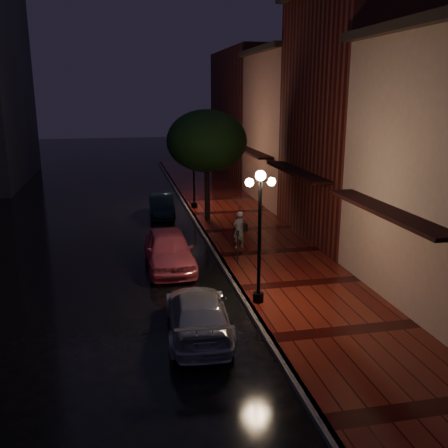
{
  "coord_description": "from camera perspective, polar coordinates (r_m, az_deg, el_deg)",
  "views": [
    {
      "loc": [
        -3.84,
        -19.55,
        6.76
      ],
      "look_at": [
        0.32,
        0.3,
        1.4
      ],
      "focal_mm": 40.0,
      "sensor_mm": 36.0,
      "label": 1
    }
  ],
  "objects": [
    {
      "name": "street_tree",
      "position": [
        26.05,
        -1.97,
        9.25
      ],
      "size": [
        4.16,
        4.16,
        5.8
      ],
      "color": "black",
      "rests_on": "sidewalk"
    },
    {
      "name": "streetlamp_far",
      "position": [
        29.15,
        -3.47,
        6.57
      ],
      "size": [
        0.96,
        0.36,
        4.31
      ],
      "color": "black",
      "rests_on": "sidewalk"
    },
    {
      "name": "woman_with_umbrella",
      "position": [
        21.58,
        1.75,
        1.15
      ],
      "size": [
        0.95,
        0.97,
        2.3
      ],
      "rotation": [
        0.0,
        0.0,
        3.52
      ],
      "color": "white",
      "rests_on": "sidewalk"
    },
    {
      "name": "pink_car",
      "position": [
        19.82,
        -6.33,
        -2.9
      ],
      "size": [
        1.86,
        4.5,
        1.53
      ],
      "primitive_type": "imported",
      "rotation": [
        0.0,
        0.0,
        0.01
      ],
      "color": "#EE6277",
      "rests_on": "ground"
    },
    {
      "name": "streetlamp_near",
      "position": [
        15.7,
        4.09,
        -0.6
      ],
      "size": [
        0.96,
        0.36,
        4.31
      ],
      "color": "black",
      "rests_on": "sidewalk"
    },
    {
      "name": "parking_meter",
      "position": [
        19.88,
        1.57,
        -2.18
      ],
      "size": [
        0.15,
        0.13,
        1.33
      ],
      "rotation": [
        0.0,
        0.0,
        -0.4
      ],
      "color": "black",
      "rests_on": "sidewalk"
    },
    {
      "name": "sidewalk",
      "position": [
        21.54,
        5.21,
        -3.34
      ],
      "size": [
        4.5,
        60.0,
        0.15
      ],
      "primitive_type": "cube",
      "color": "#49100D",
      "rests_on": "ground"
    },
    {
      "name": "silver_car",
      "position": [
        14.51,
        -2.97,
        -10.18
      ],
      "size": [
        2.1,
        4.49,
        1.27
      ],
      "primitive_type": "imported",
      "rotation": [
        0.0,
        0.0,
        3.07
      ],
      "color": "#B6B5BE",
      "rests_on": "ground"
    },
    {
      "name": "curb",
      "position": [
        21.01,
        -0.68,
        -3.75
      ],
      "size": [
        0.25,
        60.0,
        0.15
      ],
      "primitive_type": "cube",
      "color": "#595451",
      "rests_on": "ground"
    },
    {
      "name": "storefront_far",
      "position": [
        31.56,
        8.43,
        10.53
      ],
      "size": [
        5.0,
        8.0,
        9.0
      ],
      "primitive_type": "cube",
      "color": "#8C5951",
      "rests_on": "ground"
    },
    {
      "name": "storefront_extra",
      "position": [
        41.05,
        3.57,
        12.31
      ],
      "size": [
        5.0,
        12.0,
        10.0
      ],
      "primitive_type": "cube",
      "color": "#511914",
      "rests_on": "ground"
    },
    {
      "name": "storefront_mid",
      "position": [
        24.16,
        15.15,
        11.31
      ],
      "size": [
        5.0,
        8.0,
        11.0
      ],
      "primitive_type": "cube",
      "color": "#511914",
      "rests_on": "ground"
    },
    {
      "name": "ground",
      "position": [
        21.04,
        -0.68,
        -3.94
      ],
      "size": [
        120.0,
        120.0,
        0.0
      ],
      "primitive_type": "plane",
      "color": "black",
      "rests_on": "ground"
    },
    {
      "name": "navy_car",
      "position": [
        28.19,
        -7.17,
        2.11
      ],
      "size": [
        1.46,
        3.84,
        1.25
      ],
      "primitive_type": "imported",
      "rotation": [
        0.0,
        0.0,
        -0.04
      ],
      "color": "black",
      "rests_on": "ground"
    }
  ]
}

